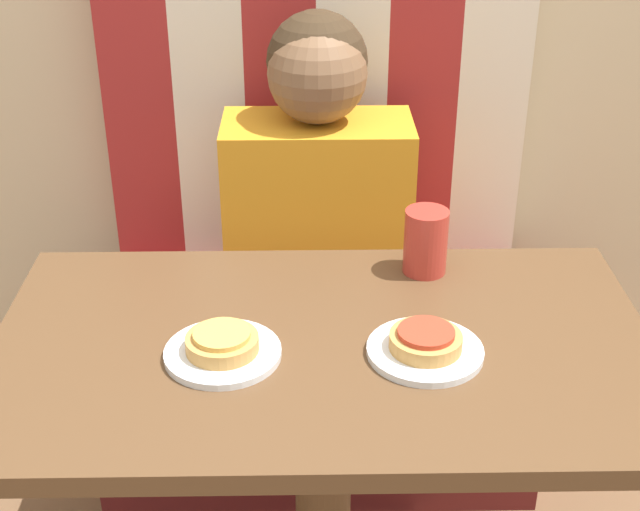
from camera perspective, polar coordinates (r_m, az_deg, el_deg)
booth_seat at (r=2.26m, az=-0.15°, el=-7.09°), size 1.02×0.58×0.43m
booth_backrest at (r=2.20m, az=-0.27°, el=9.82°), size 1.02×0.09×0.79m
dining_table at (r=1.51m, az=0.22°, el=-8.53°), size 1.08×0.63×0.72m
person at (r=2.00m, az=-0.17°, el=5.82°), size 0.42×0.24×0.67m
plate_left at (r=1.43m, az=-6.24°, el=-6.22°), size 0.19×0.19×0.01m
plate_right at (r=1.43m, az=6.73°, el=-6.09°), size 0.19×0.19×0.01m
pizza_left at (r=1.42m, az=-6.29°, el=-5.52°), size 0.12×0.12×0.03m
pizza_right at (r=1.42m, az=6.78°, el=-5.38°), size 0.12×0.12×0.03m
drinking_cup at (r=1.64m, az=6.78°, el=0.90°), size 0.08×0.08×0.12m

